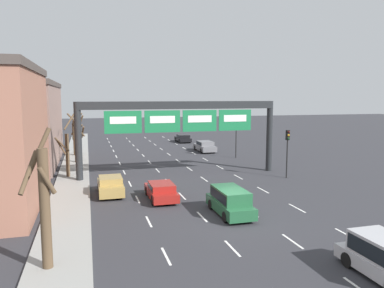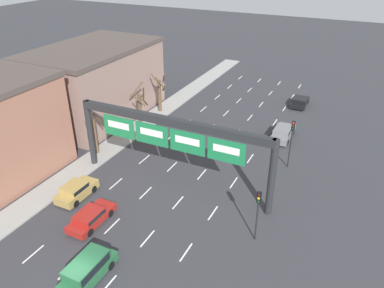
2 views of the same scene
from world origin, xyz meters
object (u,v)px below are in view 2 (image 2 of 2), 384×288
tree_bare_third (95,134)px  car_gold (76,190)px  suv_green (87,269)px  traffic_light_near_gantry (292,135)px  car_grey (283,132)px  traffic_light_mid_block (258,206)px  car_red (91,217)px  car_black (300,101)px  sign_gantry (171,135)px  tree_bare_second (160,92)px  tree_bare_furthest (140,106)px

tree_bare_third → car_gold: bearing=-64.3°
suv_green → traffic_light_near_gantry: size_ratio=0.88×
car_grey → traffic_light_mid_block: bearing=-82.8°
car_red → tree_bare_third: bearing=126.3°
car_black → car_gold: bearing=-113.9°
car_gold → car_grey: 23.57m
car_black → sign_gantry: bearing=-104.8°
car_gold → traffic_light_mid_block: (15.78, 1.73, 2.36)m
traffic_light_mid_block → car_grey: bearing=97.2°
suv_green → car_red: bearing=127.4°
sign_gantry → tree_bare_second: bearing=123.6°
sign_gantry → tree_bare_third: (-10.10, 1.77, -2.92)m
tree_bare_second → suv_green: bearing=-69.7°
sign_gantry → tree_bare_furthest: size_ratio=3.48×
sign_gantry → tree_bare_second: (-9.70, 14.60, -2.55)m
tree_bare_second → sign_gantry: bearing=-56.4°
suv_green → tree_bare_second: bearing=110.3°
traffic_light_mid_block → tree_bare_third: bearing=164.6°
suv_green → car_gold: 9.71m
car_gold → tree_bare_third: 7.94m
car_black → tree_bare_second: 19.33m
car_red → traffic_light_mid_block: size_ratio=0.99×
sign_gantry → car_black: (6.56, 24.84, -4.66)m
car_gold → car_red: (3.42, -2.24, -0.09)m
car_red → traffic_light_mid_block: (12.35, 3.97, 2.45)m
sign_gantry → car_gold: bearing=-142.2°
car_grey → traffic_light_mid_block: (2.22, -17.55, 2.37)m
car_black → tree_bare_second: (-16.26, -10.24, 2.11)m
car_gold → sign_gantry: bearing=37.8°
car_grey → tree_bare_furthest: (-16.26, -4.54, 2.03)m
car_grey → tree_bare_second: 16.65m
sign_gantry → traffic_light_mid_block: 9.94m
sign_gantry → traffic_light_near_gantry: (8.84, 8.05, -1.74)m
car_gold → tree_bare_third: size_ratio=0.81×
tree_bare_third → car_grey: bearing=36.0°
suv_green → car_black: size_ratio=1.04×
traffic_light_near_gantry → tree_bare_furthest: 18.36m
sign_gantry → car_grey: sign_gantry is taller
sign_gantry → traffic_light_near_gantry: size_ratio=3.70×
sign_gantry → car_grey: size_ratio=3.89×
sign_gantry → traffic_light_mid_block: bearing=-21.1°
traffic_light_near_gantry → sign_gantry: bearing=-137.7°
car_gold → tree_bare_second: bearing=98.5°
car_red → suv_green: bearing=-52.6°
traffic_light_near_gantry → tree_bare_second: tree_bare_second is taller
car_black → traffic_light_near_gantry: (2.28, -16.78, 2.91)m
traffic_light_near_gantry → tree_bare_second: 19.67m
tree_bare_second → tree_bare_furthest: (0.25, -5.09, 0.00)m
car_black → car_red: size_ratio=0.99×
car_black → traffic_light_near_gantry: size_ratio=0.84×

